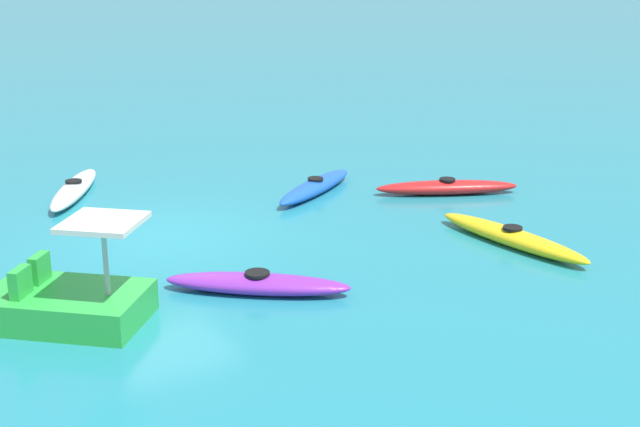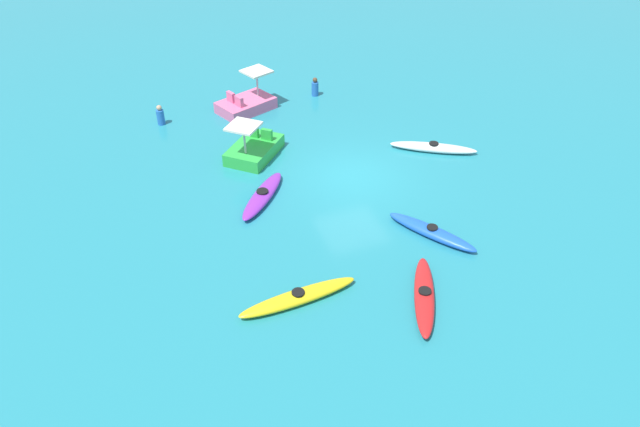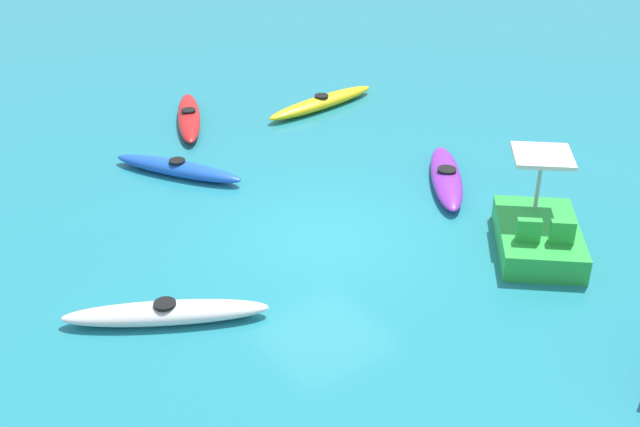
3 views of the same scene
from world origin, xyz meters
The scene contains 7 objects.
ground_plane centered at (0.00, 0.00, 0.00)m, with size 600.00×600.00×0.00m, color teal.
kayak_red centered at (-6.69, 0.72, 0.16)m, with size 3.18×2.02×0.37m.
kayak_yellow centered at (-5.46, 4.09, 0.16)m, with size 0.88×3.62×0.37m.
kayak_purple centered at (-0.21, 3.58, 0.16)m, with size 2.82×2.49×0.37m.
kayak_white centered at (0.60, -3.71, 0.16)m, with size 2.28×3.22×0.37m.
kayak_blue centered at (-4.17, -0.94, 0.16)m, with size 3.06×2.11×0.37m.
pedal_boat_green centered at (2.79, 3.03, 0.34)m, with size 2.78×2.73×1.68m.
Camera 3 is at (10.69, -8.10, 8.03)m, focal length 44.76 mm.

